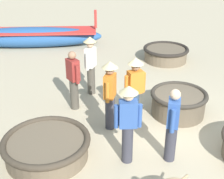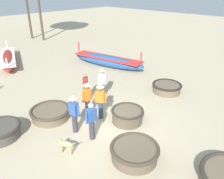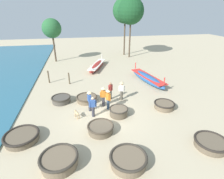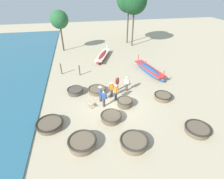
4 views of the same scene
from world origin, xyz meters
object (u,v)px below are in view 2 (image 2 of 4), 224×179
coracle_front_left (167,87)px  fisherman_crouching (87,97)px  fisherman_hauling (100,99)px  fisherman_standing_left (92,120)px  fisherman_standing_right (102,81)px  fisherman_by_coracle (86,87)px  long_boat_blue_hull (8,59)px  coracle_far_right (0,131)px  coracle_upturned (135,152)px  coracle_weathered (50,113)px  coracle_center (127,115)px  long_boat_green_hull (107,61)px  fisherman_with_hat (74,111)px  dog (65,144)px

coracle_front_left → fisherman_crouching: (-4.66, 1.28, 0.68)m
fisherman_hauling → fisherman_standing_left: (-1.25, -0.83, -0.12)m
fisherman_standing_right → fisherman_by_coracle: size_ratio=1.06×
fisherman_hauling → fisherman_standing_left: bearing=-146.5°
long_boat_blue_hull → coracle_far_right: bearing=-114.8°
coracle_upturned → coracle_weathered: (-0.60, 4.32, -0.02)m
coracle_center → fisherman_standing_left: size_ratio=0.90×
long_boat_green_hull → fisherman_standing_left: size_ratio=3.76×
long_boat_blue_hull → fisherman_crouching: size_ratio=3.48×
coracle_center → long_boat_green_hull: long_boat_green_hull is taller
fisherman_with_hat → dog: size_ratio=2.63×
fisherman_standing_right → fisherman_standing_left: 3.44m
coracle_center → fisherman_by_coracle: size_ratio=0.90×
long_boat_blue_hull → coracle_upturned: bearing=-95.8°
long_boat_blue_hull → fisherman_with_hat: bearing=-99.6°
coracle_upturned → fisherman_with_hat: fisherman_with_hat is taller
coracle_far_right → dog: 2.89m
coracle_center → dog: bearing=174.3°
long_boat_green_hull → fisherman_with_hat: 8.06m
dog → coracle_front_left: bearing=0.0°
long_boat_green_hull → fisherman_with_hat: bearing=-144.5°
coracle_upturned → fisherman_crouching: (0.68, 3.23, 0.67)m
fisherman_standing_right → long_boat_blue_hull: bearing=96.3°
coracle_front_left → fisherman_standing_right: 3.69m
coracle_upturned → fisherman_crouching: 3.37m
fisherman_standing_right → dog: 4.41m
fisherman_hauling → fisherman_standing_left: fisherman_hauling is taller
coracle_center → fisherman_standing_left: bearing=173.0°
coracle_upturned → fisherman_by_coracle: fisherman_by_coracle is taller
coracle_front_left → long_boat_green_hull: (0.76, 5.43, 0.14)m
coracle_center → fisherman_hauling: (-0.59, 1.06, 0.63)m
coracle_front_left → fisherman_by_coracle: fisherman_by_coracle is taller
coracle_weathered → long_boat_green_hull: long_boat_green_hull is taller
fisherman_crouching → coracle_upturned: bearing=-101.8°
long_boat_green_hull → fisherman_standing_left: 8.44m
coracle_upturned → long_boat_green_hull: (6.10, 7.37, 0.13)m
coracle_center → fisherman_standing_right: size_ratio=0.85×
fisherman_crouching → dog: fisherman_crouching is taller
coracle_front_left → fisherman_hauling: (-4.36, 0.75, 0.68)m
fisherman_crouching → fisherman_with_hat: size_ratio=1.00×
coracle_far_right → coracle_weathered: bearing=-6.1°
long_boat_green_hull → fisherman_hauling: bearing=-137.6°
long_boat_green_hull → long_boat_blue_hull: 7.64m
coracle_weathered → coracle_center: bearing=-51.1°
coracle_center → long_boat_green_hull: size_ratio=0.24×
coracle_far_right → fisherman_with_hat: 2.99m
coracle_upturned → long_boat_green_hull: long_boat_green_hull is taller
fisherman_hauling → fisherman_standing_right: 1.94m
coracle_front_left → dog: bearing=-180.0°
coracle_weathered → long_boat_blue_hull: (1.95, 9.04, 0.08)m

